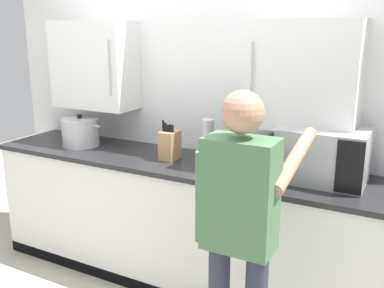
% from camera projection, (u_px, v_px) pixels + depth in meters
% --- Properties ---
extents(back_wall_tiled, '(3.53, 0.44, 2.84)m').
position_uv_depth(back_wall_tiled, '(197.00, 85.00, 3.29)').
color(back_wall_tiled, white).
rests_on(back_wall_tiled, ground_plane).
extents(counter_unit, '(3.01, 0.64, 0.95)m').
position_uv_depth(counter_unit, '(177.00, 221.00, 3.27)').
color(counter_unit, white).
rests_on(counter_unit, ground_plane).
extents(microwave_oven, '(0.56, 0.75, 0.33)m').
position_uv_depth(microwave_oven, '(317.00, 155.00, 2.69)').
color(microwave_oven, '#B7BABF').
rests_on(microwave_oven, counter_unit).
extents(knife_block, '(0.11, 0.15, 0.29)m').
position_uv_depth(knife_block, '(170.00, 145.00, 3.15)').
color(knife_block, tan).
rests_on(knife_block, counter_unit).
extents(stock_pot, '(0.39, 0.30, 0.26)m').
position_uv_depth(stock_pot, '(81.00, 132.00, 3.51)').
color(stock_pot, '#B7BABF').
rests_on(stock_pot, counter_unit).
extents(thermos_flask, '(0.09, 0.09, 0.32)m').
position_uv_depth(thermos_flask, '(208.00, 142.00, 3.02)').
color(thermos_flask, '#B7BABF').
rests_on(thermos_flask, counter_unit).
extents(person_figure, '(0.46, 0.62, 1.61)m').
position_uv_depth(person_figure, '(240.00, 223.00, 2.11)').
color(person_figure, '#282D3D').
rests_on(person_figure, ground_plane).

